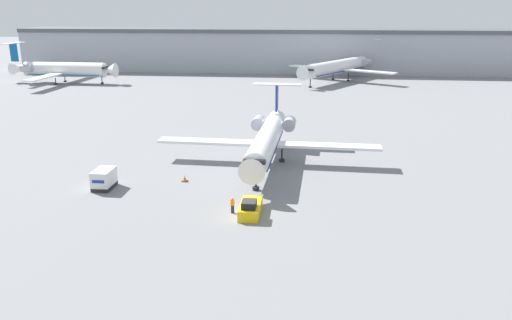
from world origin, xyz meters
TOP-DOWN VIEW (x-y plane):
  - ground_plane at (0.00, 0.00)m, footprint 600.00×600.00m
  - terminal_building at (0.00, 120.00)m, footprint 180.00×16.80m
  - airplane_main at (0.46, 18.22)m, footprint 30.29×27.45m
  - pushback_tug at (0.32, 0.27)m, footprint 2.05×4.71m
  - luggage_cart at (-17.63, 6.08)m, footprint 2.04×3.25m
  - worker_near_tug at (-1.53, 0.40)m, footprint 0.40×0.25m
  - traffic_cone_left at (-8.84, 9.43)m, footprint 0.71×0.71m
  - airplane_parked_far_left at (13.88, 99.03)m, footprint 30.11×35.97m
  - airplane_parked_far_right at (-62.75, 86.20)m, footprint 30.62×33.52m

SIDE VIEW (x-z plane):
  - ground_plane at x=0.00m, z-range 0.00..0.00m
  - traffic_cone_left at x=-8.84m, z-range -0.02..0.74m
  - pushback_tug at x=0.32m, z-range -0.24..1.61m
  - worker_near_tug at x=-1.53m, z-range 0.05..1.83m
  - luggage_cart at x=-17.63m, z-range 0.00..2.28m
  - airplane_main at x=0.46m, z-range -1.19..7.84m
  - airplane_parked_far_right at x=-62.75m, z-range -1.65..9.28m
  - airplane_parked_far_left at x=13.88m, z-range -1.42..9.74m
  - terminal_building at x=0.00m, z-range 0.03..13.73m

